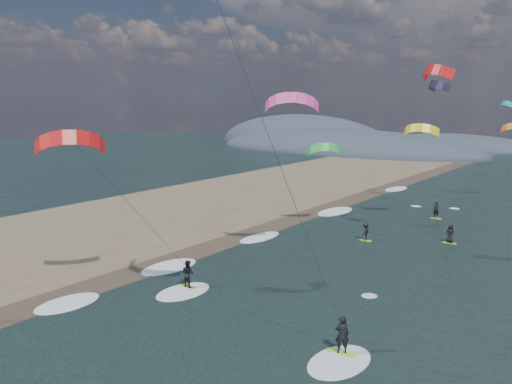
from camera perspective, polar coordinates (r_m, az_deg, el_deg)
The scene contains 8 objects.
sand_strip at distance 49.76m, azimuth -23.69°, elevation -5.67°, with size 26.00×240.00×0.00m, color brown.
wet_sand_strip at distance 40.25m, azimuth -14.73°, elevation -8.70°, with size 3.00×240.00×0.00m, color #382D23.
coastal_hills at distance 137.67m, azimuth 8.34°, elevation 4.43°, with size 80.00×41.00×15.00m.
kitesurfer_near_a at distance 24.11m, azimuth -3.41°, elevation 16.78°, with size 7.90×8.34×19.71m.
kitesurfer_near_b at distance 35.27m, azimuth -14.65°, elevation 0.66°, with size 6.99×9.38×11.34m.
far_kitesurfers at distance 52.92m, azimuth 15.22°, elevation -3.38°, with size 7.33×13.14×1.73m.
bg_kite_field at distance 66.80m, azimuth 19.55°, elevation 8.16°, with size 14.29×75.64×7.91m.
shoreline_surf at distance 42.46m, azimuth -8.73°, elevation -7.52°, with size 2.40×79.40×0.11m.
Camera 1 is at (17.65, -14.17, 12.52)m, focal length 40.00 mm.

